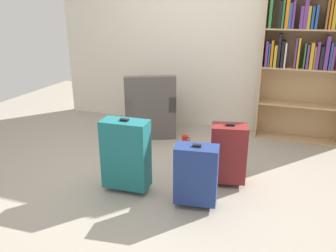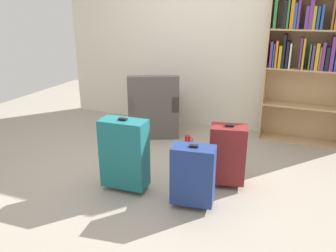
{
  "view_description": "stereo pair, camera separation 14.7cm",
  "coord_description": "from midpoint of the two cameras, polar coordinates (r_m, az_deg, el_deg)",
  "views": [
    {
      "loc": [
        1.33,
        -3.23,
        1.8
      ],
      "look_at": [
        0.18,
        0.07,
        0.55
      ],
      "focal_mm": 36.3,
      "sensor_mm": 36.0,
      "label": 1
    },
    {
      "loc": [
        1.46,
        -3.18,
        1.8
      ],
      "look_at": [
        0.18,
        0.07,
        0.55
      ],
      "focal_mm": 36.3,
      "sensor_mm": 36.0,
      "label": 2
    }
  ],
  "objects": [
    {
      "name": "ground_plane",
      "position": [
        3.93,
        -1.7,
        -7.56
      ],
      "size": [
        7.77,
        7.77,
        0.0
      ],
      "primitive_type": "plane",
      "color": "#9E9384"
    },
    {
      "name": "back_wall",
      "position": [
        5.25,
        6.29,
        14.09
      ],
      "size": [
        4.44,
        0.1,
        2.6
      ],
      "primitive_type": "cube",
      "color": "beige",
      "rests_on": "ground"
    },
    {
      "name": "bookshelf",
      "position": [
        4.87,
        23.77,
        11.15
      ],
      "size": [
        1.1,
        0.31,
        1.99
      ],
      "color": "tan",
      "rests_on": "ground"
    },
    {
      "name": "armchair",
      "position": [
        4.99,
        -1.59,
        2.35
      ],
      "size": [
        0.93,
        0.93,
        0.9
      ],
      "color": "#59514C",
      "rests_on": "ground"
    },
    {
      "name": "mug",
      "position": [
        4.71,
        4.23,
        -2.22
      ],
      "size": [
        0.12,
        0.08,
        0.1
      ],
      "color": "red",
      "rests_on": "ground"
    },
    {
      "name": "suitcase_teal",
      "position": [
        3.42,
        -6.1,
        -4.61
      ],
      "size": [
        0.47,
        0.24,
        0.77
      ],
      "color": "#19666B",
      "rests_on": "ground"
    },
    {
      "name": "suitcase_dark_red",
      "position": [
        3.57,
        11.14,
        -4.68
      ],
      "size": [
        0.4,
        0.3,
        0.68
      ],
      "color": "maroon",
      "rests_on": "ground"
    },
    {
      "name": "suitcase_navy_blue",
      "position": [
        3.16,
        5.56,
        -8.18
      ],
      "size": [
        0.42,
        0.26,
        0.62
      ],
      "color": "navy",
      "rests_on": "ground"
    }
  ]
}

